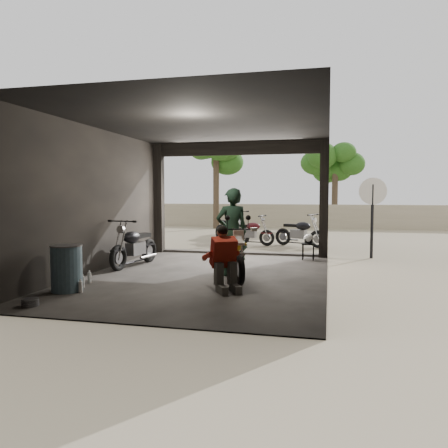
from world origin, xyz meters
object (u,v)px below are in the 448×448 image
at_px(rider, 232,232).
at_px(helmet, 309,238).
at_px(outside_bike_a, 232,227).
at_px(outside_bike_b, 250,230).
at_px(mechanic, 225,260).
at_px(oil_drum, 67,269).
at_px(stool, 308,246).
at_px(outside_bike_c, 300,230).
at_px(sign_post, 372,205).
at_px(left_bike, 134,243).
at_px(main_bike, 233,253).

distance_m(rider, helmet, 3.03).
xyz_separation_m(rider, helmet, (1.48, 2.62, -0.36)).
distance_m(outside_bike_a, outside_bike_b, 0.99).
height_order(outside_bike_b, mechanic, mechanic).
height_order(outside_bike_b, oil_drum, outside_bike_b).
distance_m(outside_bike_a, helmet, 4.62).
bearing_deg(rider, oil_drum, 12.33).
bearing_deg(outside_bike_b, stool, -132.92).
distance_m(outside_bike_c, sign_post, 3.13).
bearing_deg(helmet, mechanic, -113.31).
distance_m(left_bike, mechanic, 3.46).
bearing_deg(helmet, sign_post, 19.09).
height_order(rider, mechanic, rider).
bearing_deg(outside_bike_a, main_bike, -127.05).
xyz_separation_m(main_bike, rider, (-0.11, 0.35, 0.38)).
xyz_separation_m(outside_bike_b, oil_drum, (-1.92, -7.79, -0.10)).
xyz_separation_m(helmet, sign_post, (1.65, 0.78, 0.87)).
relative_size(main_bike, helmet, 6.16).
distance_m(main_bike, helmet, 3.27).
distance_m(left_bike, outside_bike_b, 5.36).
bearing_deg(outside_bike_a, stool, -101.48).
relative_size(helmet, oil_drum, 0.32).
bearing_deg(oil_drum, outside_bike_b, 76.17).
xyz_separation_m(outside_bike_c, mechanic, (-0.86, -7.05, 0.02)).
height_order(stool, helmet, helmet).
relative_size(outside_bike_a, outside_bike_c, 1.05).
height_order(outside_bike_b, outside_bike_c, outside_bike_c).
distance_m(outside_bike_a, outside_bike_c, 2.54).
height_order(outside_bike_c, mechanic, mechanic).
xyz_separation_m(main_bike, outside_bike_b, (-0.72, 5.99, -0.04)).
height_order(left_bike, outside_bike_b, left_bike).
height_order(main_bike, stool, main_bike).
xyz_separation_m(main_bike, outside_bike_c, (0.96, 5.92, -0.01)).
xyz_separation_m(mechanic, oil_drum, (-2.74, -0.68, -0.15)).
height_order(main_bike, outside_bike_b, main_bike).
bearing_deg(outside_bike_a, rider, -127.30).
relative_size(main_bike, oil_drum, 1.99).
xyz_separation_m(outside_bike_c, helmet, (0.41, -2.95, 0.03)).
bearing_deg(sign_post, left_bike, -172.71).
height_order(outside_bike_a, outside_bike_c, outside_bike_a).
distance_m(outside_bike_a, stool, 4.61).
bearing_deg(outside_bike_c, outside_bike_a, 99.87).
bearing_deg(stool, left_bike, -153.38).
distance_m(outside_bike_c, oil_drum, 8.53).
bearing_deg(sign_post, outside_bike_c, 114.62).
relative_size(outside_bike_a, rider, 0.91).
bearing_deg(mechanic, rider, 67.38).
xyz_separation_m(outside_bike_a, rider, (1.39, -6.25, 0.36)).
xyz_separation_m(left_bike, sign_post, (5.65, 2.77, 0.88)).
height_order(mechanic, helmet, mechanic).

